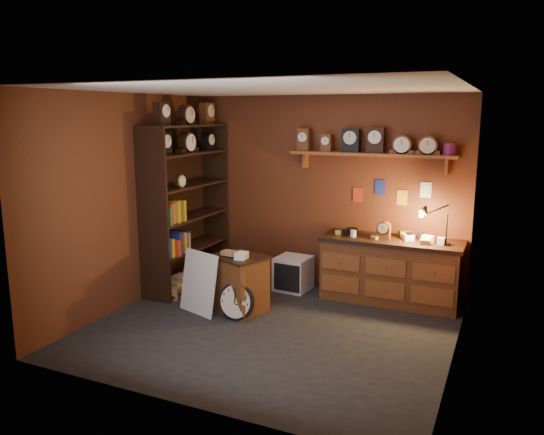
{
  "coord_description": "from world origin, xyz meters",
  "views": [
    {
      "loc": [
        2.41,
        -5.25,
        2.45
      ],
      "look_at": [
        -0.14,
        0.35,
        1.24
      ],
      "focal_mm": 35.0,
      "sensor_mm": 36.0,
      "label": 1
    }
  ],
  "objects_px": {
    "shelving_unit": "(185,199)",
    "low_cabinet": "(240,281)",
    "workbench": "(391,267)",
    "big_round_clock": "(236,302)"
  },
  "relations": [
    {
      "from": "shelving_unit",
      "to": "big_round_clock",
      "type": "xyz_separation_m",
      "value": [
        1.29,
        -0.89,
        -1.03
      ]
    },
    {
      "from": "shelving_unit",
      "to": "big_round_clock",
      "type": "height_order",
      "value": "shelving_unit"
    },
    {
      "from": "shelving_unit",
      "to": "low_cabinet",
      "type": "relative_size",
      "value": 3.21
    },
    {
      "from": "shelving_unit",
      "to": "low_cabinet",
      "type": "height_order",
      "value": "shelving_unit"
    },
    {
      "from": "big_round_clock",
      "to": "low_cabinet",
      "type": "bearing_deg",
      "value": 109.75
    },
    {
      "from": "shelving_unit",
      "to": "low_cabinet",
      "type": "xyz_separation_m",
      "value": [
        1.2,
        -0.62,
        -0.86
      ]
    },
    {
      "from": "shelving_unit",
      "to": "low_cabinet",
      "type": "distance_m",
      "value": 1.6
    },
    {
      "from": "workbench",
      "to": "big_round_clock",
      "type": "relative_size",
      "value": 3.97
    },
    {
      "from": "workbench",
      "to": "big_round_clock",
      "type": "xyz_separation_m",
      "value": [
        -1.55,
        -1.39,
        -0.25
      ]
    },
    {
      "from": "low_cabinet",
      "to": "big_round_clock",
      "type": "xyz_separation_m",
      "value": [
        0.1,
        -0.27,
        -0.17
      ]
    }
  ]
}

